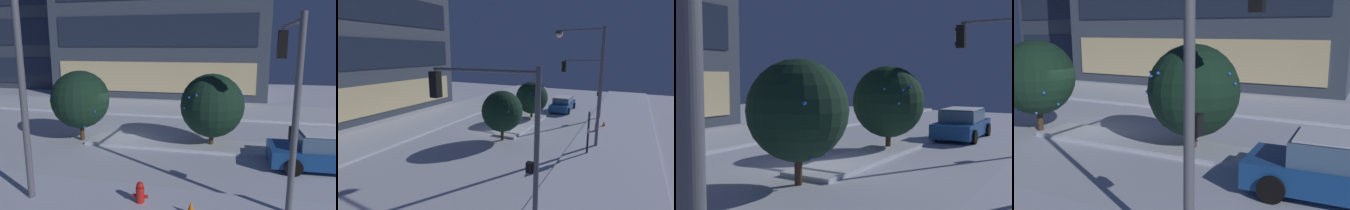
# 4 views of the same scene
# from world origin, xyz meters

# --- Properties ---
(ground) EXTENTS (52.00, 52.00, 0.00)m
(ground) POSITION_xyz_m (0.00, 0.00, 0.00)
(ground) COLOR silver
(median_strip) EXTENTS (9.00, 1.80, 0.14)m
(median_strip) POSITION_xyz_m (3.62, -0.42, 0.07)
(median_strip) COLOR silver
(median_strip) RESTS_ON ground
(car_near) EXTENTS (4.77, 2.18, 1.49)m
(car_near) POSITION_xyz_m (9.97, -2.03, 0.71)
(car_near) COLOR #19478C
(car_near) RESTS_ON ground
(traffic_light_corner_near_right) EXTENTS (0.32, 3.90, 5.61)m
(traffic_light_corner_near_right) POSITION_xyz_m (7.84, -4.53, 3.85)
(traffic_light_corner_near_right) COLOR #565960
(traffic_light_corner_near_right) RESTS_ON ground
(decorated_tree_median) EXTENTS (2.89, 2.89, 3.57)m
(decorated_tree_median) POSITION_xyz_m (-1.35, -0.61, 2.12)
(decorated_tree_median) COLOR #473323
(decorated_tree_median) RESTS_ON ground
(decorated_tree_left_of_median) EXTENTS (3.00, 2.99, 3.51)m
(decorated_tree_left_of_median) POSITION_xyz_m (5.20, -0.28, 2.01)
(decorated_tree_left_of_median) COLOR #473323
(decorated_tree_left_of_median) RESTS_ON ground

